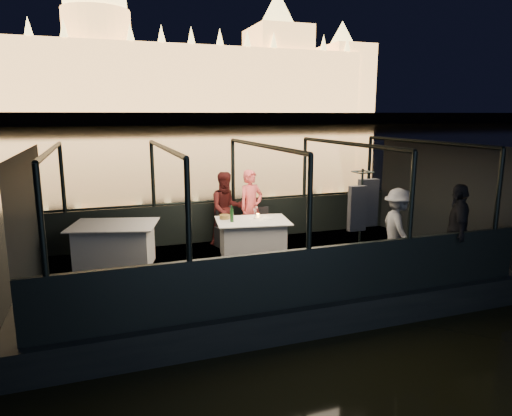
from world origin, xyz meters
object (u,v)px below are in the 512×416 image
object	(u,v)px
person_woman_coral	(251,211)
dining_table_central	(253,238)
chair_port_right	(263,224)
passenger_stripe	(398,223)
passenger_dark	(457,231)
wine_bottle	(232,214)
dining_table_aft	(115,247)
person_man_maroon	(227,212)
chair_port_left	(226,227)
coat_stand	(360,230)

from	to	relation	value
person_woman_coral	dining_table_central	bearing A→B (deg)	-125.15
chair_port_right	passenger_stripe	xyz separation A→B (m)	(1.88, -2.29, 0.40)
passenger_dark	wine_bottle	distance (m)	4.17
person_woman_coral	passenger_dark	xyz separation A→B (m)	(2.75, -3.24, 0.10)
dining_table_aft	wine_bottle	size ratio (longest dim) A/B	4.76
person_man_maroon	passenger_dark	size ratio (longest dim) A/B	0.96
dining_table_central	person_man_maroon	world-z (taller)	person_man_maroon
dining_table_central	chair_port_left	distance (m)	0.93
chair_port_right	coat_stand	xyz separation A→B (m)	(0.81, -2.69, 0.45)
chair_port_left	passenger_stripe	xyz separation A→B (m)	(2.71, -2.35, 0.40)
coat_stand	passenger_stripe	size ratio (longest dim) A/B	1.30
chair_port_right	person_woman_coral	size ratio (longest dim) A/B	0.48
person_man_maroon	passenger_stripe	distance (m)	3.65
passenger_stripe	coat_stand	bearing A→B (deg)	124.13
dining_table_aft	coat_stand	world-z (taller)	coat_stand
coat_stand	person_man_maroon	xyz separation A→B (m)	(-1.58, 2.90, -0.15)
dining_table_central	wine_bottle	world-z (taller)	wine_bottle
coat_stand	dining_table_central	bearing A→B (deg)	125.20
chair_port_right	person_man_maroon	xyz separation A→B (m)	(-0.77, 0.21, 0.30)
chair_port_left	person_man_maroon	distance (m)	0.34
passenger_stripe	person_man_maroon	bearing A→B (deg)	60.33
chair_port_left	coat_stand	world-z (taller)	coat_stand
dining_table_central	person_man_maroon	xyz separation A→B (m)	(-0.26, 1.03, 0.36)
chair_port_left	passenger_dark	distance (m)	4.63
person_woman_coral	wine_bottle	size ratio (longest dim) A/B	5.06
chair_port_right	wine_bottle	bearing A→B (deg)	-123.23
coat_stand	wine_bottle	distance (m)	2.58
coat_stand	passenger_dark	bearing A→B (deg)	-14.20
chair_port_right	passenger_stripe	size ratio (longest dim) A/B	0.53
dining_table_aft	coat_stand	size ratio (longest dim) A/B	0.80
person_man_maroon	coat_stand	bearing A→B (deg)	-62.45
chair_port_left	person_woman_coral	bearing A→B (deg)	-7.72
dining_table_central	coat_stand	world-z (taller)	coat_stand
chair_port_right	person_man_maroon	world-z (taller)	person_man_maroon
passenger_dark	dining_table_aft	bearing A→B (deg)	-79.00
chair_port_right	passenger_dark	bearing A→B (deg)	-34.57
dining_table_central	chair_port_left	bearing A→B (deg)	109.42
coat_stand	chair_port_left	bearing A→B (deg)	120.69
person_woman_coral	passenger_dark	bearing A→B (deg)	-67.96
chair_port_right	passenger_stripe	bearing A→B (deg)	-34.01
chair_port_left	chair_port_right	xyz separation A→B (m)	(0.82, -0.06, 0.00)
chair_port_left	person_woman_coral	xyz separation A→B (m)	(0.59, 0.06, 0.30)
coat_stand	wine_bottle	size ratio (longest dim) A/B	5.96
passenger_dark	person_woman_coral	bearing A→B (deg)	-104.25
dining_table_central	dining_table_aft	distance (m)	2.69
person_man_maroon	passenger_stripe	world-z (taller)	passenger_stripe
chair_port_right	person_man_maroon	distance (m)	0.86
dining_table_central	passenger_dark	size ratio (longest dim) A/B	0.86
dining_table_central	passenger_stripe	xyz separation A→B (m)	(2.40, -1.48, 0.47)
dining_table_central	passenger_stripe	size ratio (longest dim) A/B	0.95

